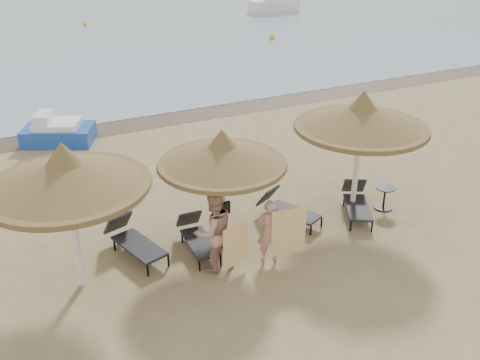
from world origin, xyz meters
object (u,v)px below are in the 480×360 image
at_px(palapa_center, 222,154).
at_px(side_table, 384,198).
at_px(person_right, 269,226).
at_px(lounger_near_right, 286,208).
at_px(palapa_left, 66,174).
at_px(pedal_boat, 57,132).
at_px(palapa_right, 362,117).
at_px(lounger_near_left, 197,236).
at_px(lounger_far_left, 133,239).
at_px(lounger_far_right, 357,201).
at_px(person_left, 214,225).

relative_size(palapa_center, side_table, 4.72).
bearing_deg(person_right, lounger_near_right, -116.50).
height_order(palapa_left, lounger_near_right, palapa_left).
relative_size(lounger_near_right, pedal_boat, 0.66).
relative_size(palapa_left, palapa_right, 0.99).
xyz_separation_m(lounger_near_left, person_right, (1.27, -1.17, 0.56)).
xyz_separation_m(lounger_far_left, lounger_near_right, (3.94, -0.23, -0.03)).
distance_m(palapa_left, lounger_near_right, 5.73).
distance_m(lounger_near_left, lounger_far_right, 4.39).
distance_m(palapa_right, pedal_boat, 10.66).
height_order(palapa_center, person_right, palapa_center).
xyz_separation_m(lounger_near_right, lounger_far_right, (1.83, -0.53, 0.00)).
bearing_deg(lounger_far_left, pedal_boat, 76.47).
distance_m(palapa_left, palapa_right, 7.04).
height_order(lounger_far_left, side_table, lounger_far_left).
distance_m(palapa_left, lounger_far_right, 7.43).
bearing_deg(lounger_near_right, side_table, -39.10).
height_order(lounger_near_right, person_left, person_left).
distance_m(person_left, person_right, 1.27).
xyz_separation_m(palapa_center, side_table, (4.56, -0.33, -2.02)).
relative_size(lounger_far_left, lounger_far_right, 1.08).
xyz_separation_m(person_right, pedal_boat, (-3.09, 9.38, -0.49)).
distance_m(palapa_center, lounger_near_left, 2.08).
bearing_deg(palapa_right, palapa_left, -179.82).
bearing_deg(lounger_near_right, person_right, -157.55).
relative_size(side_table, person_left, 0.28).
distance_m(palapa_right, person_right, 3.65).
bearing_deg(lounger_far_right, side_table, 20.46).
bearing_deg(side_table, pedal_boat, 129.11).
height_order(palapa_right, pedal_boat, palapa_right).
bearing_deg(lounger_far_right, pedal_boat, 154.99).
distance_m(lounger_near_left, lounger_near_right, 2.56).
bearing_deg(lounger_near_left, person_right, -39.62).
height_order(palapa_center, lounger_near_right, palapa_center).
bearing_deg(palapa_right, side_table, -14.05).
relative_size(palapa_right, person_right, 1.87).
height_order(palapa_center, pedal_boat, palapa_center).
height_order(lounger_far_left, lounger_near_right, lounger_far_left).
height_order(palapa_right, person_left, palapa_right).
xyz_separation_m(palapa_right, lounger_near_right, (-1.79, 0.43, -2.29)).
xyz_separation_m(palapa_left, lounger_far_left, (1.31, 0.69, -2.22)).
distance_m(lounger_near_right, side_table, 2.73).
bearing_deg(lounger_near_left, lounger_far_left, 164.68).
bearing_deg(person_left, pedal_boat, -83.68).
height_order(side_table, pedal_boat, pedal_boat).
distance_m(lounger_far_left, person_right, 3.17).
xyz_separation_m(lounger_near_right, person_right, (-1.28, -1.41, 0.55)).
bearing_deg(palapa_center, side_table, -4.10).
distance_m(palapa_left, person_right, 4.43).
bearing_deg(lounger_near_right, palapa_center, 164.32).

